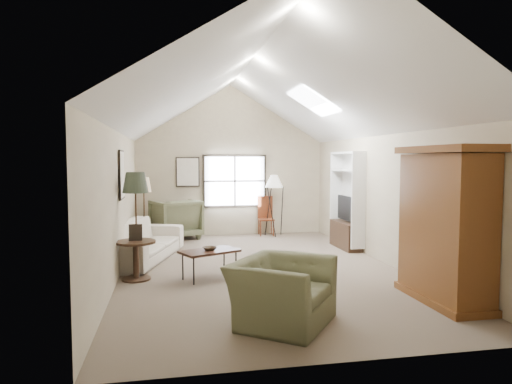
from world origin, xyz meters
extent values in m
cube|color=#716251|center=(0.00, 0.00, 0.00)|extent=(5.00, 8.00, 0.01)
cube|color=#B7AB8A|center=(0.00, 4.00, 1.25)|extent=(5.00, 0.01, 2.50)
cube|color=#B7AB8A|center=(0.00, -4.00, 1.25)|extent=(5.00, 0.01, 2.50)
cube|color=#B7AB8A|center=(-2.50, 0.00, 1.25)|extent=(0.01, 8.00, 2.50)
cube|color=#B7AB8A|center=(2.50, 0.00, 1.25)|extent=(0.01, 8.00, 2.50)
cube|color=black|center=(0.10, 3.96, 1.45)|extent=(1.72, 0.08, 1.42)
cube|color=black|center=(-2.47, 0.30, 1.75)|extent=(0.68, 0.04, 0.88)
cube|color=black|center=(-1.15, 3.97, 1.70)|extent=(0.62, 0.04, 0.78)
cube|color=brown|center=(2.18, -2.40, 1.10)|extent=(0.60, 1.50, 2.20)
cube|color=white|center=(2.34, 1.60, 1.15)|extent=(0.32, 1.30, 2.10)
cube|color=#382316|center=(2.32, 1.60, 0.30)|extent=(0.34, 1.18, 0.60)
cube|color=black|center=(2.32, 1.60, 0.92)|extent=(0.05, 0.90, 0.55)
imported|color=beige|center=(-2.20, 1.24, 0.39)|extent=(1.76, 2.83, 0.77)
imported|color=#646849|center=(-0.29, -2.82, 0.39)|extent=(1.57, 1.60, 0.79)
imported|color=#5F6748|center=(-1.48, 3.60, 0.51)|extent=(1.42, 1.44, 1.01)
cube|color=#3C2118|center=(-0.98, -0.52, 0.24)|extent=(1.09, 0.88, 0.49)
imported|color=#392817|center=(-0.98, -0.52, 0.52)|extent=(0.30, 0.30, 0.06)
cylinder|color=#311F14|center=(-2.20, -0.36, 0.33)|extent=(0.83, 0.83, 0.66)
cube|color=brown|center=(0.91, 3.70, 0.52)|extent=(0.43, 0.43, 1.04)
camera|label=1|loc=(-1.64, -8.16, 2.01)|focal=32.00mm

